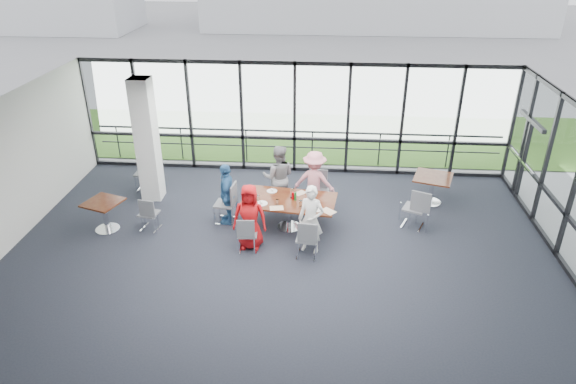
# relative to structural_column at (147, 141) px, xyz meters

# --- Properties ---
(floor) EXTENTS (12.00, 10.00, 0.02)m
(floor) POSITION_rel_structural_column_xyz_m (3.60, -3.00, -1.61)
(floor) COLOR #20232E
(floor) RESTS_ON ground
(ceiling) EXTENTS (12.00, 10.00, 0.04)m
(ceiling) POSITION_rel_structural_column_xyz_m (3.60, -3.00, 1.60)
(ceiling) COLOR silver
(ceiling) RESTS_ON ground
(curtain_wall_back) EXTENTS (12.00, 0.10, 3.20)m
(curtain_wall_back) POSITION_rel_structural_column_xyz_m (3.60, 2.00, 0.00)
(curtain_wall_back) COLOR white
(curtain_wall_back) RESTS_ON ground
(exit_door) EXTENTS (0.12, 1.60, 2.10)m
(exit_door) POSITION_rel_structural_column_xyz_m (9.60, 0.75, -0.55)
(exit_door) COLOR black
(exit_door) RESTS_ON ground
(structural_column) EXTENTS (0.50, 0.50, 3.20)m
(structural_column) POSITION_rel_structural_column_xyz_m (0.00, 0.00, 0.00)
(structural_column) COLOR white
(structural_column) RESTS_ON ground
(apron) EXTENTS (80.00, 70.00, 0.02)m
(apron) POSITION_rel_structural_column_xyz_m (3.60, 7.00, -1.62)
(apron) COLOR gray
(apron) RESTS_ON ground
(grass_strip) EXTENTS (80.00, 5.00, 0.01)m
(grass_strip) POSITION_rel_structural_column_xyz_m (3.60, 5.00, -1.59)
(grass_strip) COLOR #37611F
(grass_strip) RESTS_ON ground
(hangar_aux) EXTENTS (10.00, 6.00, 4.00)m
(hangar_aux) POSITION_rel_structural_column_xyz_m (-14.40, 25.00, 0.40)
(hangar_aux) COLOR silver
(hangar_aux) RESTS_ON ground
(guard_rail) EXTENTS (12.00, 0.06, 0.06)m
(guard_rail) POSITION_rel_structural_column_xyz_m (3.60, 2.60, -1.10)
(guard_rail) COLOR #2D2D33
(guard_rail) RESTS_ON ground
(main_table) EXTENTS (2.28, 1.43, 0.75)m
(main_table) POSITION_rel_structural_column_xyz_m (3.70, -1.29, -0.96)
(main_table) COLOR #3D140B
(main_table) RESTS_ON ground
(side_table_left) EXTENTS (0.97, 0.97, 0.75)m
(side_table_left) POSITION_rel_structural_column_xyz_m (-0.58, -1.73, -0.98)
(side_table_left) COLOR #3D140B
(side_table_left) RESTS_ON ground
(side_table_right) EXTENTS (1.14, 1.14, 0.75)m
(side_table_right) POSITION_rel_structural_column_xyz_m (7.26, 0.24, -0.96)
(side_table_right) COLOR #3D140B
(side_table_right) RESTS_ON ground
(diner_near_left) EXTENTS (0.75, 0.49, 1.51)m
(diner_near_left) POSITION_rel_structural_column_xyz_m (2.90, -2.18, -0.84)
(diner_near_left) COLOR red
(diner_near_left) RESTS_ON ground
(diner_near_right) EXTENTS (0.66, 0.56, 1.56)m
(diner_near_right) POSITION_rel_structural_column_xyz_m (4.24, -2.24, -0.82)
(diner_near_right) COLOR white
(diner_near_right) RESTS_ON ground
(diner_far_left) EXTENTS (0.83, 0.53, 1.67)m
(diner_far_left) POSITION_rel_structural_column_xyz_m (3.35, -0.27, -0.77)
(diner_far_left) COLOR slate
(diner_far_left) RESTS_ON ground
(diner_far_right) EXTENTS (1.10, 0.70, 1.58)m
(diner_far_right) POSITION_rel_structural_column_xyz_m (4.25, -0.37, -0.81)
(diner_far_right) COLOR pink
(diner_far_right) RESTS_ON ground
(diner_end) EXTENTS (0.55, 0.93, 1.52)m
(diner_end) POSITION_rel_structural_column_xyz_m (2.20, -1.13, -0.84)
(diner_end) COLOR #2D6094
(diner_end) RESTS_ON ground
(chair_main_nl) EXTENTS (0.44, 0.44, 0.83)m
(chair_main_nl) POSITION_rel_structural_column_xyz_m (2.87, -2.32, -1.18)
(chair_main_nl) COLOR slate
(chair_main_nl) RESTS_ON ground
(chair_main_nr) EXTENTS (0.48, 0.48, 0.89)m
(chair_main_nr) POSITION_rel_structural_column_xyz_m (4.17, -2.46, -1.15)
(chair_main_nr) COLOR slate
(chair_main_nr) RESTS_ON ground
(chair_main_fl) EXTENTS (0.41, 0.41, 0.82)m
(chair_main_fl) POSITION_rel_structural_column_xyz_m (3.32, -0.15, -1.19)
(chair_main_fl) COLOR slate
(chair_main_fl) RESTS_ON ground
(chair_main_fr) EXTENTS (0.54, 0.54, 0.99)m
(chair_main_fr) POSITION_rel_structural_column_xyz_m (4.38, -0.35, -1.11)
(chair_main_fr) COLOR slate
(chair_main_fr) RESTS_ON ground
(chair_main_end) EXTENTS (0.52, 0.52, 0.97)m
(chair_main_end) POSITION_rel_structural_column_xyz_m (2.15, -1.13, -1.12)
(chair_main_end) COLOR slate
(chair_main_end) RESTS_ON ground
(chair_spare_la) EXTENTS (0.48, 0.48, 0.83)m
(chair_spare_la) POSITION_rel_structural_column_xyz_m (0.43, -1.62, -1.18)
(chair_spare_la) COLOR slate
(chair_spare_la) RESTS_ON ground
(chair_spare_lb) EXTENTS (0.50, 0.50, 1.00)m
(chair_spare_lb) POSITION_rel_structural_column_xyz_m (-0.33, 0.41, -1.10)
(chair_spare_lb) COLOR slate
(chair_spare_lb) RESTS_ON ground
(chair_spare_r) EXTENTS (0.64, 0.64, 0.99)m
(chair_spare_r) POSITION_rel_structural_column_xyz_m (6.64, -1.01, -1.11)
(chair_spare_r) COLOR slate
(chair_spare_r) RESTS_ON ground
(plate_nl) EXTENTS (0.28, 0.28, 0.01)m
(plate_nl) POSITION_rel_structural_column_xyz_m (3.08, -1.55, -0.84)
(plate_nl) COLOR white
(plate_nl) RESTS_ON main_table
(plate_nr) EXTENTS (0.24, 0.24, 0.01)m
(plate_nr) POSITION_rel_structural_column_xyz_m (4.35, -1.73, -0.84)
(plate_nr) COLOR white
(plate_nr) RESTS_ON main_table
(plate_fl) EXTENTS (0.25, 0.25, 0.01)m
(plate_fl) POSITION_rel_structural_column_xyz_m (3.25, -0.90, -0.84)
(plate_fl) COLOR white
(plate_fl) RESTS_ON main_table
(plate_fr) EXTENTS (0.24, 0.24, 0.01)m
(plate_fr) POSITION_rel_structural_column_xyz_m (4.22, -0.96, -0.84)
(plate_fr) COLOR white
(plate_fr) RESTS_ON main_table
(plate_end) EXTENTS (0.24, 0.24, 0.01)m
(plate_end) POSITION_rel_structural_column_xyz_m (2.73, -1.20, -0.84)
(plate_end) COLOR white
(plate_end) RESTS_ON main_table
(tumbler_a) EXTENTS (0.06, 0.06, 0.13)m
(tumbler_a) POSITION_rel_structural_column_xyz_m (3.45, -1.56, -0.79)
(tumbler_a) COLOR white
(tumbler_a) RESTS_ON main_table
(tumbler_b) EXTENTS (0.07, 0.07, 0.15)m
(tumbler_b) POSITION_rel_structural_column_xyz_m (3.99, -1.60, -0.78)
(tumbler_b) COLOR white
(tumbler_b) RESTS_ON main_table
(tumbler_c) EXTENTS (0.06, 0.06, 0.13)m
(tumbler_c) POSITION_rel_structural_column_xyz_m (3.76, -0.97, -0.79)
(tumbler_c) COLOR white
(tumbler_c) RESTS_ON main_table
(tumbler_d) EXTENTS (0.07, 0.07, 0.13)m
(tumbler_d) POSITION_rel_structural_column_xyz_m (2.98, -1.40, -0.78)
(tumbler_d) COLOR white
(tumbler_d) RESTS_ON main_table
(menu_a) EXTENTS (0.34, 0.26, 0.00)m
(menu_a) POSITION_rel_structural_column_xyz_m (3.45, -1.72, -0.85)
(menu_a) COLOR white
(menu_a) RESTS_ON main_table
(menu_b) EXTENTS (0.40, 0.39, 0.00)m
(menu_b) POSITION_rel_structural_column_xyz_m (4.61, -1.78, -0.85)
(menu_b) COLOR white
(menu_b) RESTS_ON main_table
(menu_c) EXTENTS (0.34, 0.34, 0.00)m
(menu_c) POSITION_rel_structural_column_xyz_m (3.94, -0.94, -0.85)
(menu_c) COLOR white
(menu_c) RESTS_ON main_table
(condiment_caddy) EXTENTS (0.10, 0.07, 0.04)m
(condiment_caddy) POSITION_rel_structural_column_xyz_m (3.77, -1.19, -0.83)
(condiment_caddy) COLOR black
(condiment_caddy) RESTS_ON main_table
(ketchup_bottle) EXTENTS (0.06, 0.06, 0.18)m
(ketchup_bottle) POSITION_rel_structural_column_xyz_m (3.78, -1.27, -0.76)
(ketchup_bottle) COLOR #AA0006
(ketchup_bottle) RESTS_ON main_table
(green_bottle) EXTENTS (0.05, 0.05, 0.20)m
(green_bottle) POSITION_rel_structural_column_xyz_m (3.84, -1.30, -0.75)
(green_bottle) COLOR #176624
(green_bottle) RESTS_ON main_table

